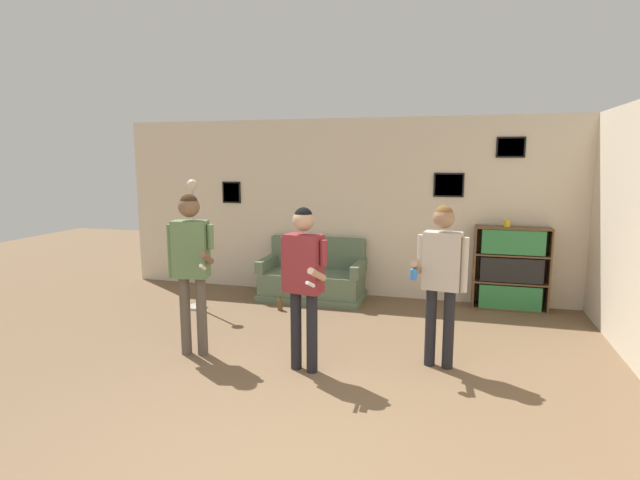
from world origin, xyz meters
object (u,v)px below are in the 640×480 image
object	(u,v)px
couch	(313,279)
person_watcher_holding_cup	(442,269)
floor_lamp	(194,241)
person_player_foreground_left	(191,257)
person_player_foreground_center	(304,272)
drinking_cup	(507,223)
bookshelf	(511,269)
bottle_on_floor	(280,304)

from	to	relation	value
couch	person_watcher_holding_cup	size ratio (longest dim) A/B	0.94
floor_lamp	person_player_foreground_left	world-z (taller)	floor_lamp
floor_lamp	person_player_foreground_center	size ratio (longest dim) A/B	1.11
person_player_foreground_left	drinking_cup	bearing A→B (deg)	38.41
bookshelf	floor_lamp	bearing A→B (deg)	-165.26
person_watcher_holding_cup	bottle_on_floor	xyz separation A→B (m)	(-2.21, 1.39, -0.93)
drinking_cup	bookshelf	bearing A→B (deg)	-0.31
person_player_foreground_center	bottle_on_floor	size ratio (longest dim) A/B	7.41
couch	person_player_foreground_center	bearing A→B (deg)	-75.84
bookshelf	bottle_on_floor	xyz separation A→B (m)	(-3.09, -0.91, -0.50)
bookshelf	person_player_foreground_center	xyz separation A→B (m)	(-2.18, -2.75, 0.42)
couch	bottle_on_floor	bearing A→B (deg)	-110.80
person_player_foreground_left	floor_lamp	bearing A→B (deg)	118.30
floor_lamp	person_watcher_holding_cup	bearing A→B (deg)	-19.16
person_player_foreground_center	drinking_cup	size ratio (longest dim) A/B	17.39
bookshelf	person_watcher_holding_cup	distance (m)	2.50
person_player_foreground_left	couch	bearing A→B (deg)	75.83
couch	floor_lamp	bearing A→B (deg)	-147.40
bottle_on_floor	drinking_cup	distance (m)	3.34
bottle_on_floor	floor_lamp	bearing A→B (deg)	-169.88
couch	person_player_foreground_center	distance (m)	2.73
bottle_on_floor	drinking_cup	bearing A→B (deg)	16.91
couch	person_watcher_holding_cup	xyz separation A→B (m)	(1.94, -2.11, 0.72)
floor_lamp	person_player_foreground_left	size ratio (longest dim) A/B	1.05
couch	bookshelf	bearing A→B (deg)	3.97
person_player_foreground_left	person_player_foreground_center	distance (m)	1.27
couch	drinking_cup	xyz separation A→B (m)	(2.74, 0.20, 0.92)
couch	drinking_cup	size ratio (longest dim) A/B	16.39
person_player_foreground_center	bottle_on_floor	world-z (taller)	person_player_foreground_center
person_watcher_holding_cup	bottle_on_floor	distance (m)	2.77
drinking_cup	bottle_on_floor	bearing A→B (deg)	-163.09
drinking_cup	couch	bearing A→B (deg)	-175.90
person_watcher_holding_cup	drinking_cup	size ratio (longest dim) A/B	17.52
bookshelf	person_watcher_holding_cup	bearing A→B (deg)	-111.00
person_player_foreground_left	drinking_cup	distance (m)	4.29
floor_lamp	person_player_foreground_center	distance (m)	2.65
person_player_foreground_center	couch	bearing A→B (deg)	104.16
person_player_foreground_left	drinking_cup	xyz separation A→B (m)	(3.36, 2.66, 0.14)
person_player_foreground_left	person_watcher_holding_cup	distance (m)	2.59
person_player_foreground_center	person_watcher_holding_cup	size ratio (longest dim) A/B	0.99
floor_lamp	drinking_cup	world-z (taller)	floor_lamp
person_watcher_holding_cup	drinking_cup	xyz separation A→B (m)	(0.80, 2.30, 0.20)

